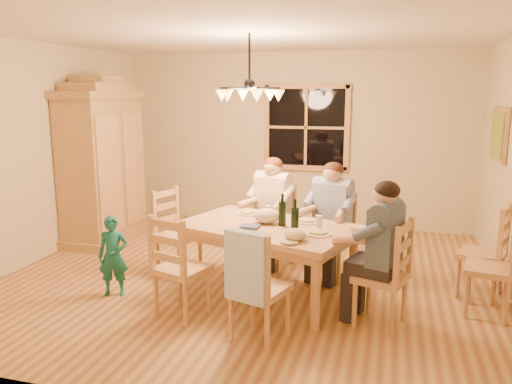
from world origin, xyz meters
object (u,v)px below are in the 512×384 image
(chair_far_right, at_px, (330,252))
(chair_near_right, at_px, (260,305))
(adult_woman, at_px, (272,198))
(adult_slate_man, at_px, (383,235))
(chair_end_right, at_px, (380,293))
(adult_plaid_man, at_px, (332,206))
(child, at_px, (113,256))
(chair_spare_front, at_px, (488,284))
(dining_table, at_px, (267,235))
(chair_end_left, at_px, (179,248))
(chandelier, at_px, (250,93))
(chair_near_left, at_px, (182,284))
(wine_bottle_b, at_px, (295,216))
(wine_bottle_a, at_px, (282,210))
(chair_spare_back, at_px, (480,268))
(armoire, at_px, (103,166))
(chair_far_left, at_px, (272,241))

(chair_far_right, height_order, chair_near_right, same)
(adult_woman, relative_size, adult_slate_man, 1.00)
(chair_end_right, height_order, adult_plaid_man, adult_plaid_man)
(child, height_order, chair_spare_front, chair_spare_front)
(dining_table, distance_m, chair_end_left, 1.26)
(chandelier, relative_size, chair_near_left, 0.78)
(chair_end_left, relative_size, chair_end_right, 1.00)
(chair_near_right, relative_size, chair_end_left, 1.00)
(dining_table, distance_m, adult_plaid_man, 0.91)
(chair_near_left, bearing_deg, wine_bottle_b, 41.46)
(chandelier, bearing_deg, chair_far_right, 12.57)
(wine_bottle_a, bearing_deg, adult_woman, 109.61)
(chair_end_left, height_order, chair_end_right, same)
(dining_table, distance_m, chair_near_left, 0.99)
(chair_near_left, height_order, wine_bottle_b, wine_bottle_b)
(adult_plaid_man, bearing_deg, chair_end_right, 136.64)
(wine_bottle_a, bearing_deg, chair_spare_back, 15.47)
(armoire, relative_size, child, 2.72)
(adult_woman, height_order, chair_spare_front, adult_woman)
(chair_far_right, relative_size, wine_bottle_a, 3.00)
(chair_end_right, distance_m, wine_bottle_b, 1.04)
(dining_table, bearing_deg, chandelier, 123.87)
(adult_plaid_man, height_order, chair_spare_back, adult_plaid_man)
(chair_end_right, bearing_deg, wine_bottle_a, 86.52)
(adult_woman, height_order, wine_bottle_a, adult_woman)
(chair_end_left, xyz_separation_m, adult_woman, (0.98, 0.55, 0.54))
(chair_far_left, bearing_deg, dining_table, 117.90)
(chandelier, relative_size, dining_table, 0.39)
(child, bearing_deg, chair_far_left, 25.56)
(chandelier, distance_m, chair_end_left, 1.96)
(adult_woman, height_order, chair_spare_back, adult_woman)
(dining_table, distance_m, wine_bottle_a, 0.31)
(dining_table, bearing_deg, adult_slate_man, -17.54)
(chair_far_right, relative_size, child, 1.17)
(chair_near_left, height_order, adult_slate_man, adult_slate_man)
(dining_table, height_order, adult_slate_man, adult_slate_man)
(chandelier, distance_m, dining_table, 1.53)
(dining_table, distance_m, chair_near_right, 0.99)
(adult_slate_man, distance_m, chair_spare_back, 1.45)
(chair_far_left, height_order, child, chair_far_left)
(dining_table, height_order, child, child)
(dining_table, relative_size, chair_spare_front, 2.00)
(adult_plaid_man, distance_m, wine_bottle_a, 0.79)
(chandelier, distance_m, armoire, 2.78)
(chandelier, bearing_deg, child, -143.86)
(chair_spare_front, bearing_deg, wine_bottle_b, 111.13)
(chair_end_left, bearing_deg, chair_far_left, 136.74)
(adult_plaid_man, xyz_separation_m, chair_spare_back, (1.56, -0.11, -0.54))
(armoire, xyz_separation_m, child, (1.21, -1.79, -0.63))
(wine_bottle_a, distance_m, child, 1.81)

